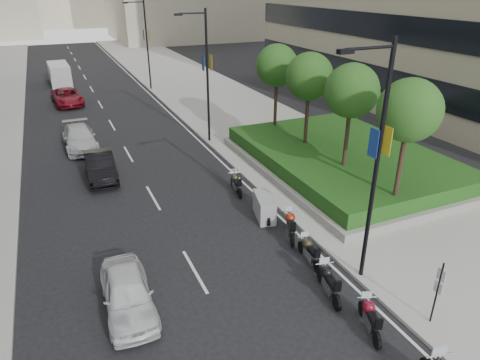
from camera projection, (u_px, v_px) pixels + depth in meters
ground at (275, 327)px, 14.29m from camera, size 160.00×160.00×0.00m
sidewalk_right at (212, 97)px, 42.44m from camera, size 10.00×100.00×0.15m
lane_edge at (160, 104)px, 40.51m from camera, size 0.12×100.00×0.01m
lane_centre at (103, 110)px, 38.60m from camera, size 0.12×100.00×0.01m
planter at (342, 164)px, 26.11m from camera, size 10.00×14.00×0.40m
hedge at (343, 155)px, 25.86m from camera, size 9.40×13.40×0.80m
tree_0 at (409, 111)px, 18.45m from camera, size 2.80×2.80×6.30m
tree_1 at (352, 91)px, 21.77m from camera, size 2.80×2.80×6.30m
tree_2 at (309, 77)px, 25.08m from camera, size 2.80×2.80×6.30m
tree_3 at (277, 66)px, 28.40m from camera, size 2.80×2.80×6.30m
lamp_post_0 at (374, 157)px, 14.51m from camera, size 2.34×0.45×9.00m
lamp_post_1 at (205, 71)px, 28.60m from camera, size 2.34×0.45×9.00m
lamp_post_2 at (145, 41)px, 43.52m from camera, size 2.34×0.45×9.00m
parking_sign at (438, 290)px, 13.79m from camera, size 0.06×0.32×2.50m
motorcycle_1 at (370, 317)px, 13.97m from camera, size 0.88×1.89×0.99m
motorcycle_2 at (329, 282)px, 15.55m from camera, size 0.76×2.11×1.06m
motorcycle_3 at (309, 251)px, 17.40m from camera, size 0.66×1.97×0.98m
motorcycle_4 at (291, 225)px, 19.16m from camera, size 1.03×2.01×1.07m
motorcycle_5 at (264, 207)px, 20.70m from camera, size 1.21×2.03×1.15m
motorcycle_6 at (236, 183)px, 23.26m from camera, size 0.66×1.99×0.99m
car_a at (127, 293)px, 14.78m from camera, size 1.80×4.16×1.40m
car_b at (100, 166)px, 24.87m from camera, size 1.68×4.54×1.48m
car_c at (80, 138)px, 29.43m from camera, size 2.13×5.07×1.46m
car_d at (67, 97)px, 39.94m from camera, size 2.85×5.44×1.46m
delivery_van at (60, 75)px, 47.69m from camera, size 2.23×5.42×2.25m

